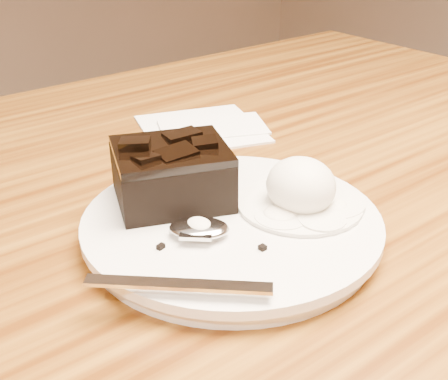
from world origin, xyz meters
TOP-DOWN VIEW (x-y plane):
  - plate at (-0.05, -0.08)m, footprint 0.24×0.24m
  - brownie at (-0.07, -0.03)m, footprint 0.11×0.11m
  - ice_cream_scoop at (0.01, -0.10)m, footprint 0.06×0.06m
  - melt_puddle at (0.01, -0.10)m, footprint 0.10×0.10m
  - spoon at (-0.08, -0.09)m, footprint 0.16×0.15m
  - napkin at (0.08, 0.13)m, footprint 0.17×0.17m
  - crumb_a at (-0.03, -0.09)m, footprint 0.01×0.01m
  - crumb_b at (0.02, -0.13)m, footprint 0.01×0.01m
  - crumb_c at (-0.12, -0.08)m, footprint 0.01×0.01m
  - crumb_d at (-0.06, -0.13)m, footprint 0.01×0.01m

SIDE VIEW (x-z plane):
  - napkin at x=0.08m, z-range 0.75..0.76m
  - plate at x=-0.05m, z-range 0.75..0.77m
  - melt_puddle at x=0.01m, z-range 0.77..0.77m
  - crumb_b at x=0.02m, z-range 0.77..0.77m
  - crumb_a at x=-0.03m, z-range 0.77..0.77m
  - crumb_c at x=-0.12m, z-range 0.77..0.77m
  - crumb_d at x=-0.06m, z-range 0.77..0.77m
  - spoon at x=-0.08m, z-range 0.77..0.78m
  - ice_cream_scoop at x=0.01m, z-range 0.77..0.81m
  - brownie at x=-0.07m, z-range 0.77..0.81m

